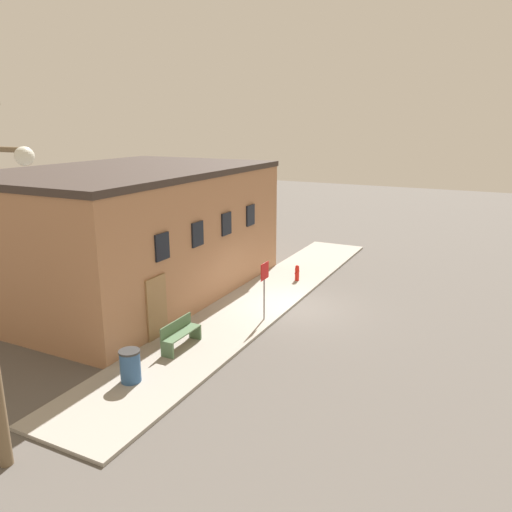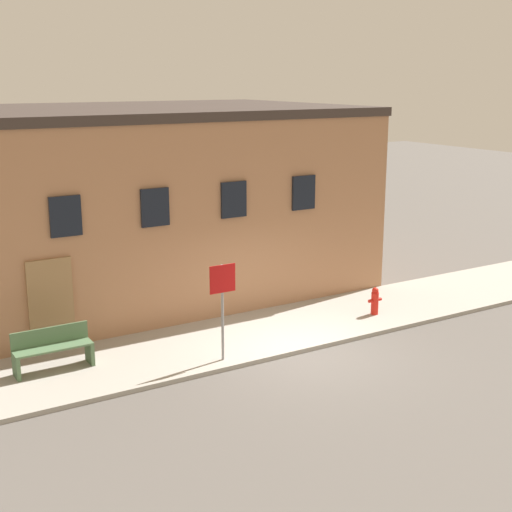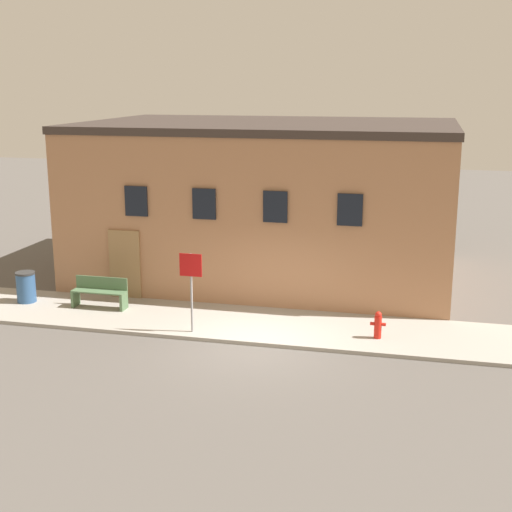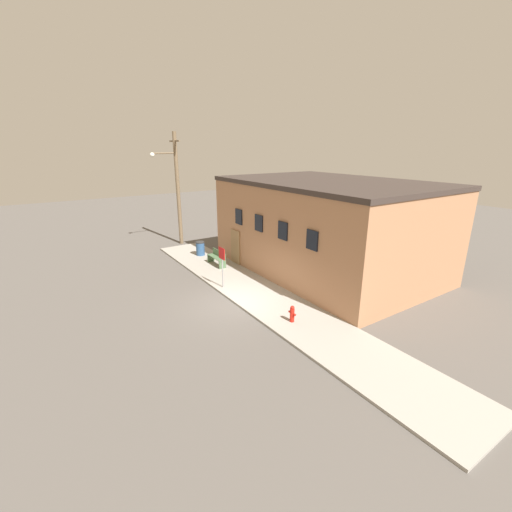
# 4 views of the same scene
# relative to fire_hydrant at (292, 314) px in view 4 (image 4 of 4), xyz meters

# --- Properties ---
(ground_plane) EXTENTS (80.00, 80.00, 0.00)m
(ground_plane) POSITION_rel_fire_hydrant_xyz_m (-2.97, -1.05, -0.46)
(ground_plane) COLOR #56514C
(sidewalk) EXTENTS (21.02, 2.93, 0.10)m
(sidewalk) POSITION_rel_fire_hydrant_xyz_m (-2.97, 0.41, -0.41)
(sidewalk) COLOR #9E998E
(sidewalk) RESTS_ON ground
(brick_building) EXTENTS (12.15, 8.12, 5.25)m
(brick_building) POSITION_rel_fire_hydrant_xyz_m (-4.17, 5.87, 2.17)
(brick_building) COLOR #A87551
(brick_building) RESTS_ON ground
(fire_hydrant) EXTENTS (0.40, 0.19, 0.72)m
(fire_hydrant) POSITION_rel_fire_hydrant_xyz_m (0.00, 0.00, 0.00)
(fire_hydrant) COLOR red
(fire_hydrant) RESTS_ON sidewalk
(stop_sign) EXTENTS (0.60, 0.06, 2.13)m
(stop_sign) POSITION_rel_fire_hydrant_xyz_m (-4.81, -0.66, 1.11)
(stop_sign) COLOR gray
(stop_sign) RESTS_ON sidewalk
(bench) EXTENTS (1.61, 0.44, 0.89)m
(bench) POSITION_rel_fire_hydrant_xyz_m (-8.11, 0.72, 0.10)
(bench) COLOR #4C6B47
(bench) RESTS_ON sidewalk
(trash_bin) EXTENTS (0.59, 0.59, 0.92)m
(trash_bin) POSITION_rel_fire_hydrant_xyz_m (-10.50, 0.70, 0.10)
(trash_bin) COLOR #2D517F
(trash_bin) RESTS_ON sidewalk
(utility_pole) EXTENTS (1.80, 1.96, 8.04)m
(utility_pole) POSITION_rel_fire_hydrant_xyz_m (-14.31, 0.77, 3.83)
(utility_pole) COLOR brown
(utility_pole) RESTS_ON ground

